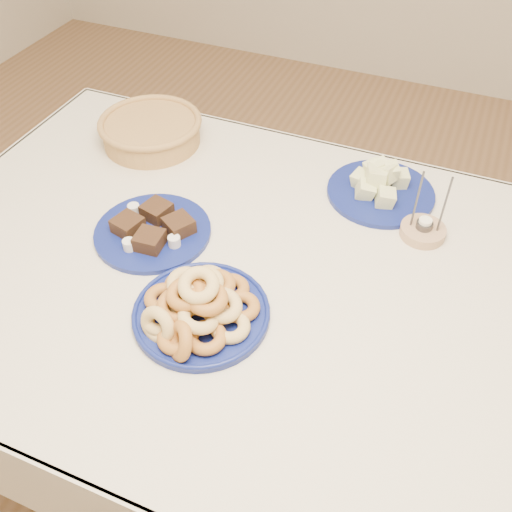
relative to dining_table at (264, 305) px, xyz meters
name	(u,v)px	position (x,y,z in m)	size (l,w,h in m)	color
ground	(262,439)	(0.00, 0.00, -0.64)	(5.00, 5.00, 0.00)	brown
dining_table	(264,305)	(0.00, 0.00, 0.00)	(1.71, 1.11, 0.75)	brown
donut_platter	(199,308)	(-0.08, -0.17, 0.14)	(0.37, 0.37, 0.13)	navy
melon_plate	(380,187)	(0.16, 0.37, 0.13)	(0.29, 0.29, 0.09)	navy
brownie_plate	(153,230)	(-0.29, 0.02, 0.12)	(0.32, 0.32, 0.05)	navy
wicker_basket	(151,130)	(-0.49, 0.36, 0.15)	(0.34, 0.34, 0.08)	olive
candle_holder	(423,230)	(0.30, 0.26, 0.12)	(0.11, 0.11, 0.18)	#A57F5C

